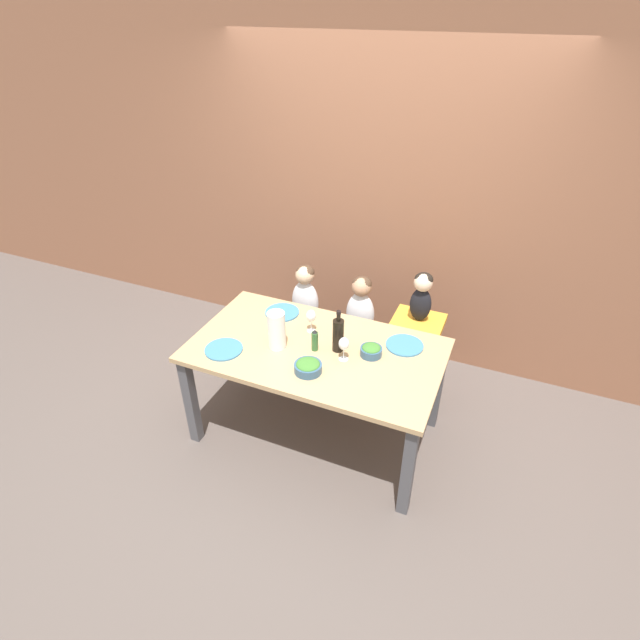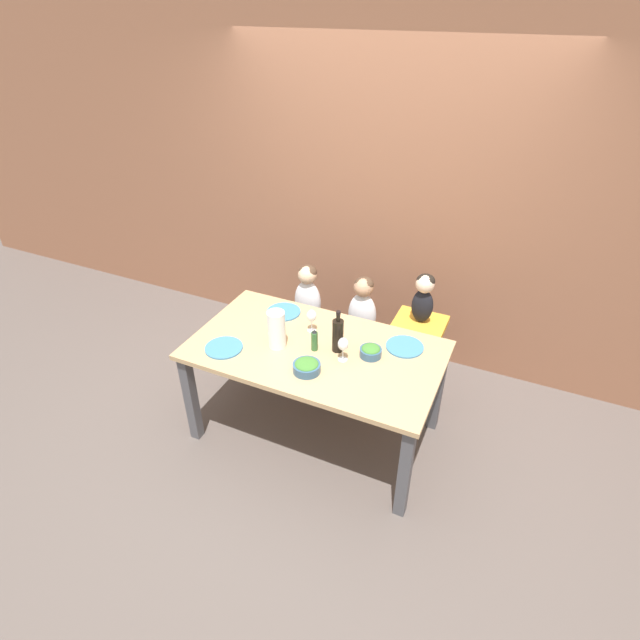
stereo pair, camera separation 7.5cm
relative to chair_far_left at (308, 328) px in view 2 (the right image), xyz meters
The scene contains 19 objects.
ground_plane 0.87m from the chair_far_left, 60.26° to the right, with size 14.00×14.00×0.00m, color #564C47.
wall_back 1.20m from the chair_far_left, 56.38° to the left, with size 10.00×0.06×2.70m.
dining_table 0.83m from the chair_far_left, 60.26° to the right, with size 1.65×0.93×0.75m.
chair_far_left is the anchor object (origin of this frame).
chair_far_center 0.46m from the chair_far_left, ahead, with size 0.43×0.38×0.45m.
chair_right_highchair 0.93m from the chair_far_left, ahead, with size 0.37×0.32×0.70m.
person_child_left 0.34m from the chair_far_left, 90.00° to the left, with size 0.22×0.15×0.50m.
person_child_center 0.57m from the chair_far_left, ahead, with size 0.22×0.15×0.50m.
person_baby_right 1.06m from the chair_far_left, ahead, with size 0.16×0.14×0.38m.
wine_bottle 0.96m from the chair_far_left, 50.44° to the right, with size 0.07×0.07×0.30m.
paper_towel_roll 0.92m from the chair_far_left, 78.99° to the right, with size 0.12×0.12×0.26m.
wine_glass_near 1.06m from the chair_far_left, 50.26° to the right, with size 0.07×0.07×0.17m.
wine_glass_far 0.76m from the chair_far_left, 61.20° to the right, with size 0.07×0.07×0.17m.
salad_bowl_large 1.10m from the chair_far_left, 64.40° to the right, with size 0.17×0.17×0.08m.
salad_bowl_small 1.04m from the chair_far_left, 39.24° to the right, with size 0.14×0.14×0.08m.
dinner_plate_front_left 1.02m from the chair_far_left, 99.52° to the right, with size 0.25×0.25×0.01m.
dinner_plate_back_left 0.54m from the chair_far_left, 91.28° to the right, with size 0.25×0.25×0.01m.
dinner_plate_back_right 1.08m from the chair_far_left, 24.96° to the right, with size 0.25×0.25×0.01m.
condiment_bottle_hot_sauce 0.91m from the chair_far_left, 60.83° to the right, with size 0.04×0.04×0.16m.
Camera 2 is at (1.13, -2.38, 2.71)m, focal length 28.00 mm.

